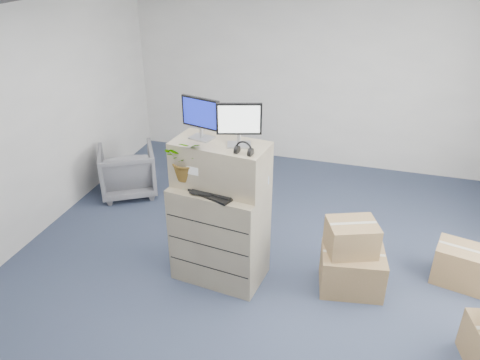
% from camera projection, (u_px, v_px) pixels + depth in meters
% --- Properties ---
extents(ground, '(7.00, 7.00, 0.00)m').
position_uv_depth(ground, '(257.00, 291.00, 5.11)').
color(ground, '#242F42').
rests_on(ground, ground).
extents(wall_back, '(6.00, 0.02, 2.80)m').
position_uv_depth(wall_back, '(314.00, 80.00, 7.43)').
color(wall_back, silver).
rests_on(wall_back, ground).
extents(filing_cabinet_lower, '(1.04, 0.71, 1.13)m').
position_uv_depth(filing_cabinet_lower, '(220.00, 233.00, 5.11)').
color(filing_cabinet_lower, gray).
rests_on(filing_cabinet_lower, ground).
extents(filing_cabinet_upper, '(1.02, 0.60, 0.48)m').
position_uv_depth(filing_cabinet_upper, '(221.00, 165.00, 4.78)').
color(filing_cabinet_upper, gray).
rests_on(filing_cabinet_upper, filing_cabinet_lower).
extents(monitor_left, '(0.43, 0.22, 0.43)m').
position_uv_depth(monitor_left, '(201.00, 116.00, 4.65)').
color(monitor_left, '#99999E').
rests_on(monitor_left, filing_cabinet_upper).
extents(monitor_right, '(0.43, 0.23, 0.44)m').
position_uv_depth(monitor_right, '(239.00, 122.00, 4.49)').
color(monitor_right, '#99999E').
rests_on(monitor_right, filing_cabinet_upper).
extents(headphones, '(0.17, 0.04, 0.17)m').
position_uv_depth(headphones, '(244.00, 149.00, 4.41)').
color(headphones, black).
rests_on(headphones, filing_cabinet_upper).
extents(keyboard, '(0.53, 0.37, 0.03)m').
position_uv_depth(keyboard, '(212.00, 193.00, 4.71)').
color(keyboard, black).
rests_on(keyboard, filing_cabinet_lower).
extents(mouse, '(0.11, 0.07, 0.04)m').
position_uv_depth(mouse, '(247.00, 196.00, 4.65)').
color(mouse, silver).
rests_on(mouse, filing_cabinet_lower).
extents(water_bottle, '(0.09, 0.09, 0.31)m').
position_uv_depth(water_bottle, '(228.00, 173.00, 4.79)').
color(water_bottle, gray).
rests_on(water_bottle, filing_cabinet_lower).
extents(phone_dock, '(0.07, 0.06, 0.14)m').
position_uv_depth(phone_dock, '(222.00, 180.00, 4.89)').
color(phone_dock, silver).
rests_on(phone_dock, filing_cabinet_lower).
extents(external_drive, '(0.24, 0.21, 0.06)m').
position_uv_depth(external_drive, '(254.00, 186.00, 4.81)').
color(external_drive, black).
rests_on(external_drive, filing_cabinet_lower).
extents(tissue_box, '(0.27, 0.18, 0.09)m').
position_uv_depth(tissue_box, '(256.00, 180.00, 4.78)').
color(tissue_box, '#427BE2').
rests_on(tissue_box, external_drive).
extents(potted_plant, '(0.49, 0.52, 0.44)m').
position_uv_depth(potted_plant, '(187.00, 164.00, 4.77)').
color(potted_plant, '#8FA585').
rests_on(potted_plant, filing_cabinet_lower).
extents(office_chair, '(1.03, 1.02, 0.80)m').
position_uv_depth(office_chair, '(127.00, 168.00, 6.89)').
color(office_chair, slate).
rests_on(office_chair, ground).
extents(cardboard_boxes, '(2.11, 1.71, 0.81)m').
position_uv_depth(cardboard_boxes, '(425.00, 285.00, 4.72)').
color(cardboard_boxes, olive).
rests_on(cardboard_boxes, ground).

